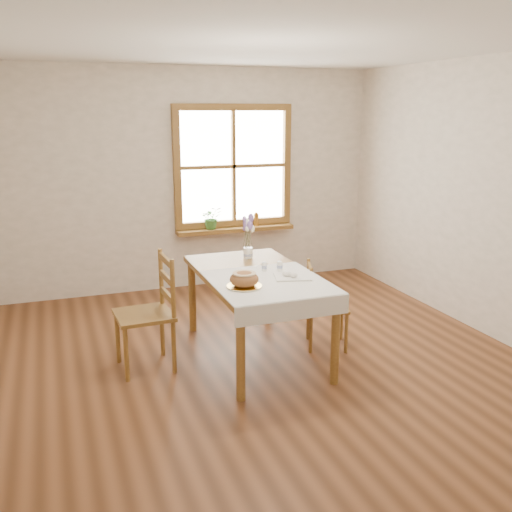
{
  "coord_description": "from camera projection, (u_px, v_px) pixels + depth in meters",
  "views": [
    {
      "loc": [
        -1.61,
        -4.12,
        2.1
      ],
      "look_at": [
        0.0,
        0.3,
        0.9
      ],
      "focal_mm": 40.0,
      "sensor_mm": 36.0,
      "label": 1
    }
  ],
  "objects": [
    {
      "name": "room_walls",
      "position": [
        269.0,
        164.0,
        4.38
      ],
      "size": [
        4.6,
        5.1,
        2.65
      ],
      "color": "white",
      "rests_on": "ground"
    },
    {
      "name": "amber_bottle",
      "position": [
        256.0,
        219.0,
        7.04
      ],
      "size": [
        0.07,
        0.07,
        0.17
      ],
      "primitive_type": "cylinder",
      "rotation": [
        0.0,
        0.0,
        0.28
      ],
      "color": "#A76B1E",
      "rests_on": "window_sill"
    },
    {
      "name": "salt_shaker",
      "position": [
        264.0,
        266.0,
        4.9
      ],
      "size": [
        0.05,
        0.05,
        0.08
      ],
      "primitive_type": "cylinder",
      "rotation": [
        0.0,
        0.0,
        -0.22
      ],
      "color": "white",
      "rests_on": "table_linen"
    },
    {
      "name": "pepper_shaker",
      "position": [
        280.0,
        266.0,
        4.9
      ],
      "size": [
        0.06,
        0.06,
        0.09
      ],
      "primitive_type": "cylinder",
      "rotation": [
        0.0,
        0.0,
        0.3
      ],
      "color": "white",
      "rests_on": "table_linen"
    },
    {
      "name": "flower_vase",
      "position": [
        248.0,
        254.0,
        5.35
      ],
      "size": [
        0.09,
        0.09,
        0.1
      ],
      "primitive_type": "cylinder",
      "rotation": [
        0.0,
        0.0,
        -0.04
      ],
      "color": "white",
      "rests_on": "dining_table"
    },
    {
      "name": "window_sill",
      "position": [
        236.0,
        229.0,
        6.98
      ],
      "size": [
        1.46,
        0.2,
        0.05
      ],
      "color": "olive",
      "rests_on": "ground"
    },
    {
      "name": "egg_napkin",
      "position": [
        292.0,
        277.0,
        4.72
      ],
      "size": [
        0.35,
        0.31,
        0.01
      ],
      "primitive_type": "cube",
      "rotation": [
        0.0,
        0.0,
        -0.27
      ],
      "color": "white",
      "rests_on": "table_linen"
    },
    {
      "name": "chair_right",
      "position": [
        327.0,
        305.0,
        5.16
      ],
      "size": [
        0.49,
        0.48,
        0.79
      ],
      "primitive_type": null,
      "rotation": [
        0.0,
        0.0,
        1.21
      ],
      "color": "olive",
      "rests_on": "ground"
    },
    {
      "name": "window",
      "position": [
        233.0,
        166.0,
        6.86
      ],
      "size": [
        1.46,
        0.08,
        1.46
      ],
      "color": "olive",
      "rests_on": "ground"
    },
    {
      "name": "potted_plant",
      "position": [
        212.0,
        220.0,
        6.85
      ],
      "size": [
        0.24,
        0.27,
        0.21
      ],
      "primitive_type": "imported",
      "rotation": [
        0.0,
        0.0,
        -0.0
      ],
      "color": "#39712D",
      "rests_on": "window_sill"
    },
    {
      "name": "ground",
      "position": [
        268.0,
        368.0,
        4.8
      ],
      "size": [
        5.0,
        5.0,
        0.0
      ],
      "primitive_type": "plane",
      "color": "brown",
      "rests_on": "ground"
    },
    {
      "name": "bread_plate",
      "position": [
        244.0,
        286.0,
        4.46
      ],
      "size": [
        0.3,
        0.3,
        0.01
      ],
      "primitive_type": "cylinder",
      "rotation": [
        0.0,
        0.0,
        0.14
      ],
      "color": "white",
      "rests_on": "table_linen"
    },
    {
      "name": "eggs",
      "position": [
        292.0,
        273.0,
        4.71
      ],
      "size": [
        0.27,
        0.25,
        0.05
      ],
      "primitive_type": null,
      "rotation": [
        0.0,
        0.0,
        -0.27
      ],
      "color": "white",
      "rests_on": "egg_napkin"
    },
    {
      "name": "bread_loaf",
      "position": [
        244.0,
        278.0,
        4.44
      ],
      "size": [
        0.23,
        0.23,
        0.13
      ],
      "primitive_type": "ellipsoid",
      "color": "#A7663B",
      "rests_on": "bread_plate"
    },
    {
      "name": "lavender_bouquet",
      "position": [
        248.0,
        233.0,
        5.3
      ],
      "size": [
        0.16,
        0.16,
        0.29
      ],
      "primitive_type": null,
      "color": "#78599E",
      "rests_on": "flower_vase"
    },
    {
      "name": "table_linen",
      "position": [
        269.0,
        282.0,
        4.61
      ],
      "size": [
        0.91,
        0.99,
        0.01
      ],
      "primitive_type": "cube",
      "color": "white",
      "rests_on": "dining_table"
    },
    {
      "name": "chair_left",
      "position": [
        144.0,
        313.0,
        4.69
      ],
      "size": [
        0.5,
        0.48,
        0.97
      ],
      "primitive_type": null,
      "rotation": [
        0.0,
        0.0,
        -1.52
      ],
      "color": "olive",
      "rests_on": "ground"
    },
    {
      "name": "dining_table",
      "position": [
        256.0,
        282.0,
        4.91
      ],
      "size": [
        0.9,
        1.6,
        0.75
      ],
      "color": "olive",
      "rests_on": "ground"
    }
  ]
}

